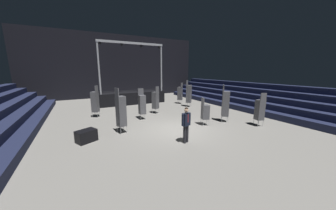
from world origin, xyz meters
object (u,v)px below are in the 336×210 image
chair_stack_mid_right (225,103)px  equipment_road_case (86,136)px  chair_stack_front_right (155,100)px  chair_stack_front_left (95,102)px  chair_stack_aisle_left (260,109)px  chair_stack_rear_left (121,111)px  stage_riser (131,96)px  chair_stack_mid_left (180,93)px  chair_stack_mid_centre (189,94)px  man_with_tie (186,123)px  chair_stack_rear_right (142,104)px  chair_stack_rear_centre (205,111)px

chair_stack_mid_right → equipment_road_case: size_ratio=2.84×
chair_stack_front_right → equipment_road_case: (-5.36, -3.68, -0.81)m
chair_stack_front_left → chair_stack_aisle_left: bearing=-96.4°
chair_stack_mid_right → chair_stack_rear_left: 6.85m
stage_riser → chair_stack_mid_left: (4.47, -2.78, 0.38)m
chair_stack_mid_right → equipment_road_case: bearing=-55.6°
chair_stack_front_right → chair_stack_mid_centre: size_ratio=0.87×
chair_stack_rear_left → equipment_road_case: (-1.84, -0.43, -0.98)m
chair_stack_mid_left → chair_stack_mid_centre: (-0.07, -1.71, 0.17)m
man_with_tie → chair_stack_mid_right: chair_stack_mid_right is taller
man_with_tie → chair_stack_rear_left: bearing=-65.6°
chair_stack_front_left → chair_stack_mid_centre: chair_stack_mid_centre is taller
stage_riser → man_with_tie: size_ratio=3.84×
stage_riser → chair_stack_mid_left: 5.28m
chair_stack_rear_left → chair_stack_mid_right: bearing=63.6°
chair_stack_mid_left → stage_riser: bearing=112.2°
chair_stack_mid_centre → chair_stack_rear_left: 8.50m
stage_riser → chair_stack_mid_centre: stage_riser is taller
chair_stack_mid_centre → chair_stack_rear_right: chair_stack_mid_centre is taller
chair_stack_rear_centre → equipment_road_case: 6.98m
chair_stack_front_left → chair_stack_aisle_left: 11.42m
chair_stack_mid_centre → chair_stack_mid_left: bearing=-130.5°
chair_stack_mid_centre → chair_stack_front_right: bearing=-25.1°
man_with_tie → chair_stack_front_left: 7.87m
stage_riser → chair_stack_mid_centre: bearing=-45.6°
chair_stack_rear_left → man_with_tie: bearing=24.3°
chair_stack_mid_left → chair_stack_mid_centre: size_ratio=0.87×
chair_stack_rear_left → chair_stack_mid_centre: bearing=102.5°
chair_stack_front_left → chair_stack_mid_right: 9.43m
chair_stack_rear_centre → equipment_road_case: chair_stack_rear_centre is taller
chair_stack_front_right → chair_stack_aisle_left: size_ratio=1.04×
chair_stack_front_left → chair_stack_mid_centre: bearing=-58.8°
chair_stack_front_left → chair_stack_rear_centre: 8.07m
stage_riser → equipment_road_case: size_ratio=7.57×
chair_stack_front_left → man_with_tie: bearing=-122.3°
chair_stack_aisle_left → chair_stack_rear_right: bearing=155.4°
chair_stack_mid_right → chair_stack_mid_centre: bearing=-148.0°
man_with_tie → chair_stack_front_left: chair_stack_front_left is taller
chair_stack_front_right → equipment_road_case: bearing=-177.3°
chair_stack_mid_centre → chair_stack_rear_left: bearing=-8.8°
chair_stack_rear_left → chair_stack_mid_left: bearing=111.3°
chair_stack_front_right → chair_stack_rear_centre: bearing=-102.1°
chair_stack_front_left → stage_riser: bearing=-10.3°
stage_riser → chair_stack_rear_right: size_ratio=3.07×
chair_stack_aisle_left → equipment_road_case: bearing=-179.3°
stage_riser → chair_stack_front_right: (0.50, -5.39, 0.38)m
chair_stack_front_left → chair_stack_rear_centre: (6.03, -5.36, -0.29)m
chair_stack_mid_left → chair_stack_front_right: bearing=177.3°
chair_stack_mid_left → chair_stack_aisle_left: size_ratio=1.04×
chair_stack_rear_right → chair_stack_aisle_left: size_ratio=1.04×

